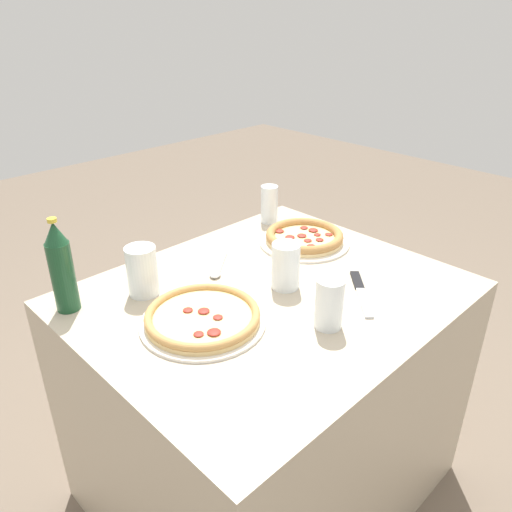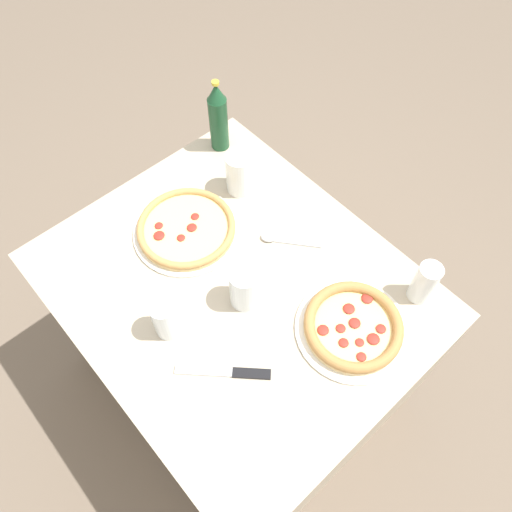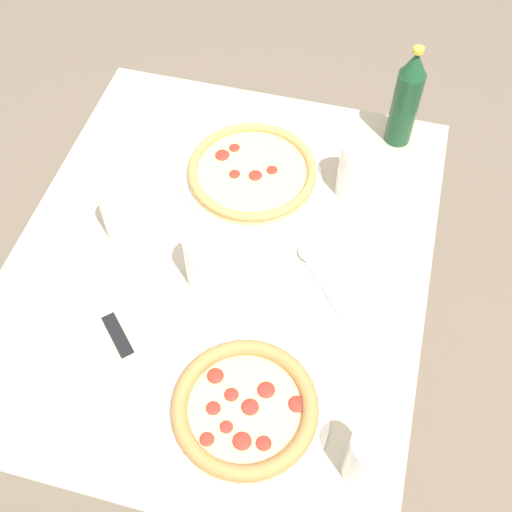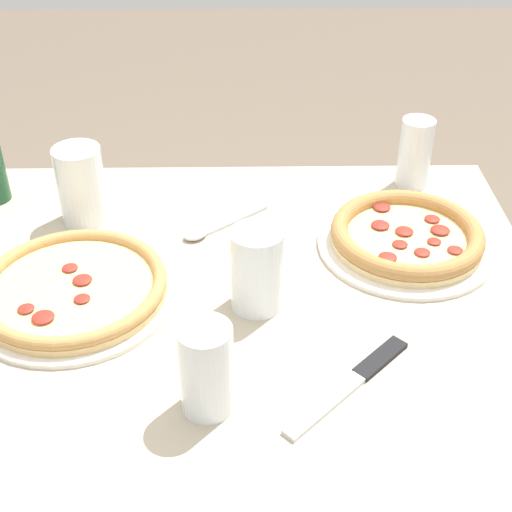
{
  "view_description": "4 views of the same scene",
  "coord_description": "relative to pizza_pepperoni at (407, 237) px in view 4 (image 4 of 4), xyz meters",
  "views": [
    {
      "loc": [
        -0.85,
        -0.82,
        1.46
      ],
      "look_at": [
        0.01,
        0.06,
        0.84
      ],
      "focal_mm": 35.0,
      "sensor_mm": 36.0,
      "label": 1
    },
    {
      "loc": [
        0.53,
        -0.4,
        1.94
      ],
      "look_at": [
        0.01,
        0.07,
        0.83
      ],
      "focal_mm": 35.0,
      "sensor_mm": 36.0,
      "label": 2
    },
    {
      "loc": [
        0.7,
        0.26,
        1.83
      ],
      "look_at": [
        0.03,
        0.08,
        0.83
      ],
      "focal_mm": 45.0,
      "sensor_mm": 36.0,
      "label": 3
    },
    {
      "loc": [
        0.04,
        -0.84,
        1.44
      ],
      "look_at": [
        0.05,
        0.04,
        0.81
      ],
      "focal_mm": 50.0,
      "sensor_mm": 36.0,
      "label": 4
    }
  ],
  "objects": [
    {
      "name": "table",
      "position": [
        -0.3,
        -0.14,
        -0.4
      ],
      "size": [
        1.01,
        0.84,
        0.75
      ],
      "color": "#B7A88E",
      "rests_on": "ground_plane"
    },
    {
      "name": "pizza_pepperoni",
      "position": [
        0.0,
        0.0,
        0.0
      ],
      "size": [
        0.3,
        0.3,
        0.04
      ],
      "color": "silver",
      "rests_on": "table"
    },
    {
      "name": "pizza_margherita",
      "position": [
        -0.53,
        -0.13,
        -0.0
      ],
      "size": [
        0.31,
        0.31,
        0.04
      ],
      "color": "silver",
      "rests_on": "table"
    },
    {
      "name": "glass_red_wine",
      "position": [
        -0.32,
        -0.35,
        0.04
      ],
      "size": [
        0.07,
        0.07,
        0.13
      ],
      "color": "white",
      "rests_on": "table"
    },
    {
      "name": "glass_water",
      "position": [
        -0.25,
        -0.15,
        0.04
      ],
      "size": [
        0.08,
        0.08,
        0.13
      ],
      "color": "white",
      "rests_on": "table"
    },
    {
      "name": "glass_cola",
      "position": [
        -0.55,
        0.1,
        0.04
      ],
      "size": [
        0.08,
        0.08,
        0.14
      ],
      "color": "white",
      "rests_on": "table"
    },
    {
      "name": "glass_lemonade",
      "position": [
        0.05,
        0.21,
        0.04
      ],
      "size": [
        0.06,
        0.06,
        0.13
      ],
      "color": "white",
      "rests_on": "table"
    },
    {
      "name": "knife",
      "position": [
        -0.13,
        -0.31,
        -0.02
      ],
      "size": [
        0.18,
        0.18,
        0.01
      ],
      "color": "black",
      "rests_on": "table"
    },
    {
      "name": "spoon",
      "position": [
        -0.33,
        0.06,
        -0.01
      ],
      "size": [
        0.15,
        0.13,
        0.02
      ],
      "color": "silver",
      "rests_on": "table"
    }
  ]
}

